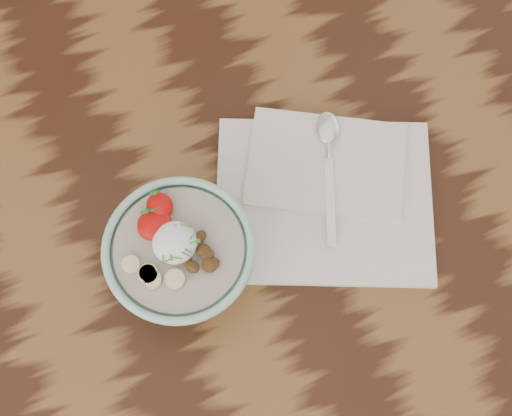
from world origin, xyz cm
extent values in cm
cube|color=black|center=(0.00, 0.00, 73.00)|extent=(160.00, 90.00, 4.00)
cylinder|color=#93C6B2|center=(-13.75, -5.91, 75.57)|extent=(7.94, 7.94, 1.13)
torus|color=#93C6B2|center=(-13.75, -5.91, 84.83)|extent=(18.06, 18.06, 1.04)
cylinder|color=#B8AA99|center=(-13.75, -5.91, 84.26)|extent=(15.32, 15.32, 0.95)
ellipsoid|color=white|center=(-13.91, -5.36, 85.74)|extent=(5.20, 5.20, 2.86)
ellipsoid|color=#AE0808|center=(-15.71, -2.41, 85.67)|extent=(3.38, 3.72, 1.86)
cone|color=#286623|center=(-15.71, -0.88, 85.97)|extent=(1.40, 1.03, 1.52)
ellipsoid|color=#AE0808|center=(-14.72, -2.40, 85.53)|extent=(2.89, 3.18, 1.59)
cone|color=#286623|center=(-14.72, -1.10, 85.83)|extent=(1.40, 1.03, 1.52)
ellipsoid|color=#AE0808|center=(-14.06, -0.46, 85.61)|extent=(3.16, 3.48, 1.74)
cone|color=#286623|center=(-14.06, 0.97, 85.91)|extent=(1.40, 1.03, 1.52)
cylinder|color=beige|center=(-18.00, -7.47, 85.14)|extent=(1.98, 1.98, 0.70)
cylinder|color=beige|center=(-19.48, -5.78, 85.14)|extent=(2.09, 2.09, 0.70)
cylinder|color=beige|center=(-18.03, -7.56, 85.14)|extent=(2.33, 2.33, 0.70)
cylinder|color=beige|center=(-17.72, -8.45, 85.14)|extent=(2.06, 2.06, 0.70)
cylinder|color=beige|center=(-15.38, -9.29, 85.14)|extent=(2.37, 2.37, 0.70)
ellipsoid|color=#4C3116|center=(-11.17, -9.20, 85.38)|extent=(2.37, 2.41, 1.29)
ellipsoid|color=#4C3116|center=(-11.66, -5.93, 85.35)|extent=(2.26, 2.30, 1.09)
ellipsoid|color=#4C3116|center=(-12.96, -8.77, 85.26)|extent=(1.95, 1.95, 1.03)
ellipsoid|color=#4C3116|center=(-11.11, -7.36, 85.28)|extent=(2.00, 1.92, 0.99)
ellipsoid|color=#4C3116|center=(-11.47, -6.18, 85.23)|extent=(1.95, 1.96, 0.71)
ellipsoid|color=#4C3116|center=(-13.37, -7.80, 85.24)|extent=(1.72, 1.81, 0.76)
ellipsoid|color=#4C3116|center=(-11.46, -5.91, 85.30)|extent=(2.06, 2.12, 1.29)
ellipsoid|color=#4C3116|center=(-10.91, -8.14, 85.33)|extent=(2.11, 1.97, 0.86)
ellipsoid|color=#4C3116|center=(-10.63, -9.18, 85.27)|extent=(1.98, 1.93, 1.10)
ellipsoid|color=#4C3116|center=(-10.80, -5.58, 85.23)|extent=(1.85, 1.86, 1.12)
ellipsoid|color=#4C3116|center=(-11.06, -9.33, 85.28)|extent=(2.19, 2.22, 0.99)
cylinder|color=#3A8438|center=(-12.86, -4.28, 86.74)|extent=(0.70, 1.30, 0.23)
cylinder|color=#3A8438|center=(-11.82, -6.48, 86.74)|extent=(1.35, 0.49, 0.23)
cylinder|color=#3A8438|center=(-13.17, -7.49, 86.74)|extent=(0.95, 1.07, 0.22)
cylinder|color=#3A8438|center=(-11.91, -4.33, 86.74)|extent=(1.32, 1.17, 0.23)
cylinder|color=#3A8438|center=(-15.44, -7.39, 86.74)|extent=(1.02, 0.23, 0.22)
cylinder|color=#3A8438|center=(-11.78, -5.70, 86.74)|extent=(0.97, 0.80, 0.22)
cylinder|color=#3A8438|center=(-11.72, -6.42, 86.74)|extent=(1.05, 0.24, 0.22)
cylinder|color=#3A8438|center=(-13.02, -7.02, 86.74)|extent=(1.26, 1.31, 0.24)
cylinder|color=#3A8438|center=(-14.80, -6.99, 86.74)|extent=(0.31, 1.22, 0.22)
cylinder|color=#3A8438|center=(-13.08, -6.77, 86.74)|extent=(0.91, 1.32, 0.23)
cylinder|color=#3A8438|center=(-14.88, -6.02, 86.74)|extent=(0.96, 0.60, 0.21)
cylinder|color=#3A8438|center=(-15.81, -7.10, 86.74)|extent=(0.46, 1.10, 0.22)
cylinder|color=#3A8438|center=(-14.37, -7.46, 86.74)|extent=(1.37, 1.01, 0.23)
cylinder|color=#3A8438|center=(-13.07, -4.31, 86.74)|extent=(1.15, 0.40, 0.22)
cube|color=silver|center=(6.48, -3.97, 75.55)|extent=(35.33, 32.45, 1.10)
cube|color=silver|center=(8.68, 0.42, 76.43)|extent=(25.18, 22.64, 0.66)
cube|color=silver|center=(6.83, -4.93, 76.94)|extent=(5.58, 11.64, 0.37)
cylinder|color=silver|center=(9.67, 2.14, 77.12)|extent=(1.86, 3.20, 0.74)
ellipsoid|color=silver|center=(10.80, 4.95, 77.26)|extent=(4.78, 5.68, 1.00)
camera|label=1|loc=(-14.07, -30.85, 164.34)|focal=50.00mm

